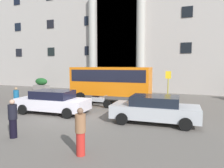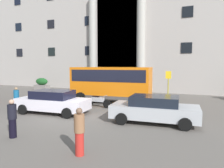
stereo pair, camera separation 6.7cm
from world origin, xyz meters
The scene contains 14 objects.
ground_plane centered at (0.00, 0.00, -0.06)m, with size 80.00×64.00×0.12m, color #5E5853.
office_building_facade centered at (-0.01, 17.48, 10.92)m, with size 42.56×9.72×21.87m.
orange_minibus centered at (0.40, 5.50, 1.71)m, with size 6.46×2.90×2.87m.
bus_stop_sign centered at (4.67, 7.19, 1.59)m, with size 0.44×0.08×2.56m.
hedge_planter_entrance_left centered at (-5.36, 10.56, 0.61)m, with size 1.44×0.95×1.27m.
hedge_planter_far_west centered at (-11.16, 10.66, 0.69)m, with size 1.78×0.95×1.43m.
parked_compact_extra centered at (4.79, 0.88, 0.74)m, with size 4.64×2.31×1.43m.
white_taxi_kerbside centered at (-1.62, 0.67, 0.75)m, with size 4.69×2.27×1.46m.
scooter_by_planter centered at (4.42, 3.21, 0.46)m, with size 1.95×0.55×0.89m.
motorcycle_near_kerb centered at (0.19, 3.38, 0.46)m, with size 2.07×0.55×0.89m.
motorcycle_far_end centered at (-2.49, 3.16, 0.46)m, with size 1.94×0.78×0.89m.
pedestrian_child_trailing centered at (3.23, -4.10, 0.82)m, with size 0.36×0.36×1.64m.
pedestrian_woman_with_bag centered at (-0.30, -3.67, 0.82)m, with size 0.36×0.36×1.63m.
pedestrian_woman_dark_dress centered at (-4.75, 0.71, 0.76)m, with size 0.36×0.36×1.52m.
Camera 2 is at (6.86, -10.04, 3.07)m, focal length 33.56 mm.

